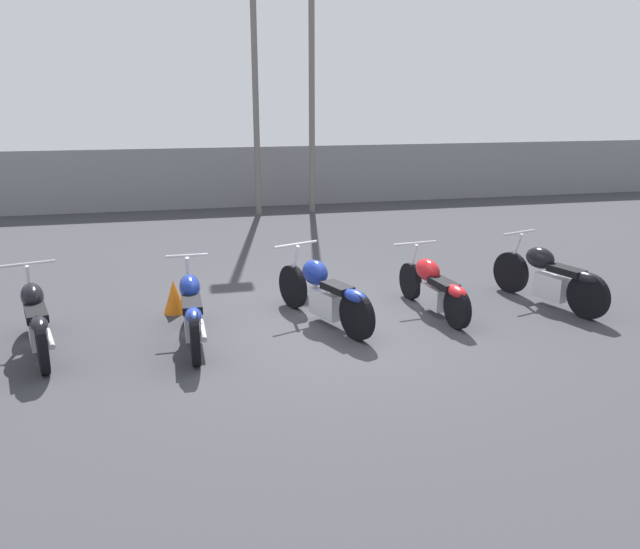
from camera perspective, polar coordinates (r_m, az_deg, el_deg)
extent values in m
plane|color=#38383D|center=(8.69, 0.73, -4.99)|extent=(60.00, 60.00, 0.00)
cube|color=gray|center=(18.24, -6.96, 8.82)|extent=(40.00, 0.04, 1.71)
cylinder|color=slate|center=(17.26, -0.77, 19.66)|extent=(0.16, 0.16, 8.41)
cylinder|color=slate|center=(16.95, -5.97, 17.79)|extent=(0.16, 0.16, 7.31)
cylinder|color=black|center=(9.26, -24.79, -3.04)|extent=(0.27, 0.66, 0.66)
cylinder|color=black|center=(7.93, -24.08, -6.02)|extent=(0.27, 0.66, 0.66)
cube|color=silver|center=(8.54, -24.40, -4.77)|extent=(0.32, 0.54, 0.36)
ellipsoid|color=black|center=(8.64, -24.82, -1.81)|extent=(0.40, 0.60, 0.32)
cube|color=black|center=(8.21, -24.52, -3.25)|extent=(0.38, 0.61, 0.10)
ellipsoid|color=black|center=(7.89, -24.32, -4.12)|extent=(0.31, 0.48, 0.16)
cylinder|color=silver|center=(8.98, -25.25, 0.89)|extent=(0.68, 0.21, 0.04)
cylinder|color=silver|center=(9.11, -25.02, -1.10)|extent=(0.11, 0.26, 0.66)
cylinder|color=silver|center=(8.43, -23.46, -5.39)|extent=(0.23, 0.62, 0.07)
cylinder|color=black|center=(8.97, -11.85, -2.39)|extent=(0.11, 0.67, 0.67)
cylinder|color=black|center=(7.63, -11.38, -5.69)|extent=(0.11, 0.67, 0.67)
cube|color=silver|center=(8.24, -11.60, -4.29)|extent=(0.21, 0.52, 0.37)
ellipsoid|color=navy|center=(8.34, -11.83, -1.13)|extent=(0.28, 0.52, 0.32)
cube|color=black|center=(7.91, -11.64, -2.70)|extent=(0.25, 0.56, 0.10)
ellipsoid|color=navy|center=(7.58, -11.51, -3.66)|extent=(0.21, 0.44, 0.16)
cylinder|color=silver|center=(8.68, -12.07, 1.71)|extent=(0.56, 0.04, 0.04)
cylinder|color=silver|center=(8.82, -11.96, -0.37)|extent=(0.05, 0.26, 0.67)
cylinder|color=silver|center=(8.13, -10.68, -5.02)|extent=(0.08, 0.67, 0.07)
cylinder|color=black|center=(9.47, -2.50, -1.11)|extent=(0.33, 0.65, 0.66)
cylinder|color=black|center=(8.23, 3.39, -3.79)|extent=(0.33, 0.65, 0.66)
cube|color=silver|center=(8.79, 0.53, -2.70)|extent=(0.39, 0.60, 0.36)
ellipsoid|color=navy|center=(8.88, -0.46, 0.20)|extent=(0.46, 0.55, 0.36)
cube|color=black|center=(8.48, 1.58, -1.21)|extent=(0.41, 0.55, 0.10)
ellipsoid|color=navy|center=(8.19, 3.20, -1.96)|extent=(0.35, 0.48, 0.16)
cylinder|color=silver|center=(9.21, -2.22, 2.78)|extent=(0.69, 0.30, 0.04)
cylinder|color=silver|center=(9.33, -2.36, 0.81)|extent=(0.14, 0.26, 0.66)
cylinder|color=silver|center=(8.75, 1.77, -3.24)|extent=(0.32, 0.67, 0.07)
cylinder|color=black|center=(9.98, 8.26, -0.60)|extent=(0.16, 0.59, 0.58)
cylinder|color=black|center=(8.84, 12.43, -3.03)|extent=(0.16, 0.59, 0.58)
cube|color=silver|center=(9.35, 10.42, -2.03)|extent=(0.26, 0.52, 0.32)
ellipsoid|color=red|center=(9.45, 9.82, 0.41)|extent=(0.34, 0.57, 0.33)
cube|color=black|center=(9.08, 11.24, -0.85)|extent=(0.30, 0.56, 0.10)
ellipsoid|color=red|center=(8.80, 12.35, -1.50)|extent=(0.25, 0.46, 0.16)
cylinder|color=silver|center=(9.73, 8.68, 2.86)|extent=(0.73, 0.12, 0.04)
cylinder|color=silver|center=(9.85, 8.46, 1.11)|extent=(0.08, 0.25, 0.62)
cylinder|color=silver|center=(9.31, 11.46, -2.54)|extent=(0.14, 0.59, 0.07)
cylinder|color=black|center=(10.66, 17.03, 0.19)|extent=(0.30, 0.67, 0.67)
cylinder|color=black|center=(9.78, 23.31, -1.85)|extent=(0.30, 0.67, 0.67)
cube|color=silver|center=(10.17, 20.33, -1.07)|extent=(0.35, 0.56, 0.37)
ellipsoid|color=black|center=(10.22, 19.48, 1.44)|extent=(0.42, 0.56, 0.33)
cube|color=black|center=(9.94, 21.61, 0.33)|extent=(0.39, 0.60, 0.10)
ellipsoid|color=black|center=(9.73, 23.25, -0.27)|extent=(0.32, 0.48, 0.16)
cylinder|color=silver|center=(10.44, 17.74, 3.68)|extent=(0.67, 0.24, 0.04)
cylinder|color=silver|center=(10.54, 17.38, 1.92)|extent=(0.13, 0.26, 0.67)
cylinder|color=silver|center=(10.19, 21.36, -1.53)|extent=(0.24, 0.56, 0.07)
cone|color=orange|center=(9.50, -13.20, -1.96)|extent=(0.33, 0.33, 0.50)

